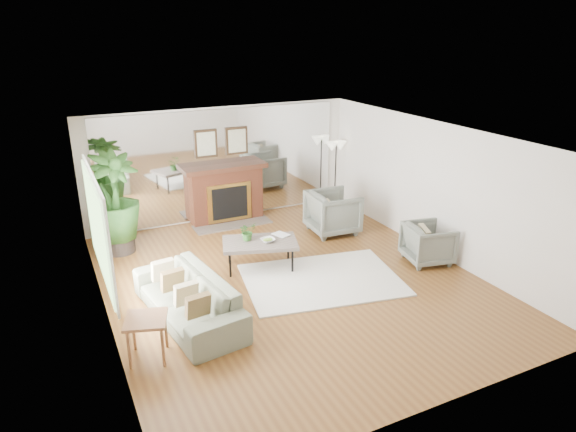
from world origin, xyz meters
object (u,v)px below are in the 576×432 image
coffee_table (260,243)px  armchair_back (333,212)px  floor_lamp (336,151)px  armchair_front (428,243)px  fireplace (226,192)px  potted_ficus (114,200)px  side_table (146,325)px  sofa (188,298)px

coffee_table → armchair_back: bearing=24.1°
armchair_back → floor_lamp: bearing=-28.1°
armchair_back → floor_lamp: 1.96m
armchair_front → floor_lamp: floor_lamp is taller
fireplace → coffee_table: 2.58m
armchair_front → potted_ficus: potted_ficus is taller
side_table → potted_ficus: 3.72m
side_table → floor_lamp: (5.35, 4.22, 0.84)m
side_table → fireplace: bearing=58.8°
armchair_back → fireplace: bearing=51.3°
coffee_table → floor_lamp: bearing=38.8°
sofa → fireplace: bearing=144.4°
potted_ficus → sofa: bearing=-79.7°
coffee_table → armchair_back: (2.05, 0.92, -0.04)m
fireplace → armchair_front: size_ratio=2.54×
coffee_table → armchair_front: armchair_front is taller
armchair_back → sofa: bearing=122.7°
fireplace → coffee_table: bearing=-96.4°
coffee_table → armchair_back: size_ratio=1.52×
coffee_table → floor_lamp: 3.92m
armchair_back → potted_ficus: (-4.21, 0.93, 0.61)m
sofa → floor_lamp: floor_lamp is taller
fireplace → side_table: bearing=-121.2°
armchair_front → side_table: (-5.25, -0.72, 0.13)m
sofa → coffee_table: bearing=115.8°
armchair_front → floor_lamp: (0.10, 3.50, 0.97)m
sofa → potted_ficus: potted_ficus is taller
coffee_table → armchair_back: armchair_back is taller
floor_lamp → potted_ficus: bearing=-173.9°
potted_ficus → armchair_front: bearing=-30.4°
coffee_table → side_table: (-2.36, -1.82, 0.02)m
armchair_back → armchair_front: 2.19m
fireplace → armchair_front: (2.60, -3.66, -0.29)m
side_table → potted_ficus: potted_ficus is taller
fireplace → floor_lamp: bearing=-3.4°
sofa → potted_ficus: 3.07m
armchair_back → armchair_front: armchair_back is taller
fireplace → coffee_table: (-0.29, -2.56, -0.18)m
armchair_back → side_table: bearing=125.9°
fireplace → side_table: 5.12m
coffee_table → fireplace: bearing=83.6°
coffee_table → potted_ficus: size_ratio=0.75×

